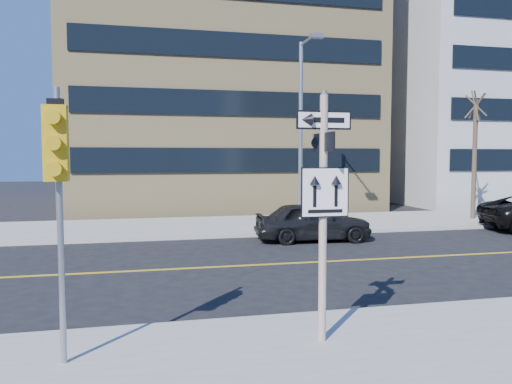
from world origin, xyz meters
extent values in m
plane|color=black|center=(0.00, 0.00, 0.00)|extent=(120.00, 120.00, 0.00)
cylinder|color=white|center=(0.00, -2.50, 2.15)|extent=(0.13, 0.13, 4.00)
cylinder|color=gray|center=(0.00, -2.50, 4.18)|extent=(0.10, 0.10, 0.06)
cube|color=black|center=(0.00, -2.50, 3.75)|extent=(0.92, 0.03, 0.30)
cube|color=black|center=(0.00, -2.50, 3.40)|extent=(0.03, 0.92, 0.30)
cube|color=white|center=(0.00, -2.58, 2.60)|extent=(0.80, 0.03, 0.80)
cylinder|color=gray|center=(-4.00, -2.50, 2.15)|extent=(0.09, 0.09, 4.00)
cube|color=gold|center=(-4.00, -2.70, 3.35)|extent=(0.32, 0.22, 1.05)
sphere|color=#8C0705|center=(-4.00, -2.82, 3.70)|extent=(0.17, 0.17, 0.17)
sphere|color=black|center=(-4.00, -2.82, 3.35)|extent=(0.17, 0.17, 0.17)
sphere|color=black|center=(-4.00, -2.82, 3.00)|extent=(0.17, 0.17, 0.17)
imported|color=black|center=(3.42, 7.65, 0.74)|extent=(2.05, 4.46, 1.48)
cylinder|color=gray|center=(4.00, 11.00, 4.15)|extent=(0.18, 0.18, 8.00)
cylinder|color=gray|center=(4.00, 10.00, 8.05)|extent=(0.10, 2.20, 0.10)
cube|color=gray|center=(4.00, 9.00, 7.95)|extent=(0.55, 0.30, 0.16)
cylinder|color=#3B3022|center=(13.00, 11.30, 3.05)|extent=(0.22, 0.22, 5.80)
cube|color=tan|center=(2.00, 25.00, 9.00)|extent=(18.00, 18.00, 18.00)
cube|color=#A5A7AA|center=(24.00, 24.00, 7.50)|extent=(20.00, 16.00, 15.00)
camera|label=1|loc=(-2.85, -10.06, 3.16)|focal=35.00mm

